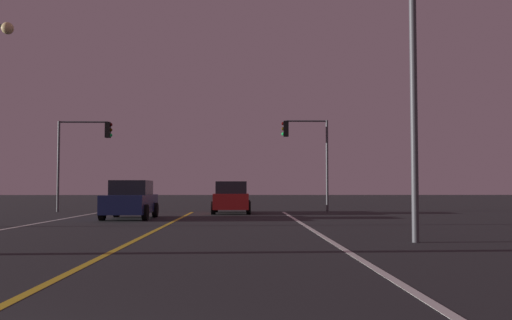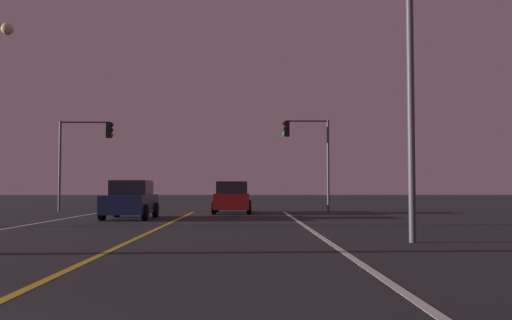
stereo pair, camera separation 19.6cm
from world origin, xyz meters
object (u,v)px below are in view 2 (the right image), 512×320
Objects in this scene: traffic_light_near_right at (306,144)px; street_lamp_right_near at (392,58)px; car_oncoming at (131,200)px; car_ahead_far at (232,198)px; traffic_light_near_left at (86,144)px.

traffic_light_near_right is 18.10m from street_lamp_right_near.
traffic_light_near_right is at bearing 129.53° from car_oncoming.
traffic_light_near_right is at bearing -88.94° from street_lamp_right_near.
car_ahead_far is 9.15m from traffic_light_near_left.
traffic_light_near_right reaches higher than car_ahead_far.
car_ahead_far is 17.14m from street_lamp_right_near.
traffic_light_near_right reaches higher than traffic_light_near_left.
traffic_light_near_right is 0.72× the size of street_lamp_right_near.
car_oncoming is at bearing 39.53° from traffic_light_near_right.
car_ahead_far is 0.82× the size of traffic_light_near_right.
car_ahead_far is (4.38, 5.07, 0.00)m from car_oncoming.
traffic_light_near_right is 1.02× the size of traffic_light_near_left.
street_lamp_right_near reaches higher than car_ahead_far.
traffic_light_near_right is at bearing -64.41° from car_ahead_far.
street_lamp_right_near is at bearing 38.96° from car_oncoming.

